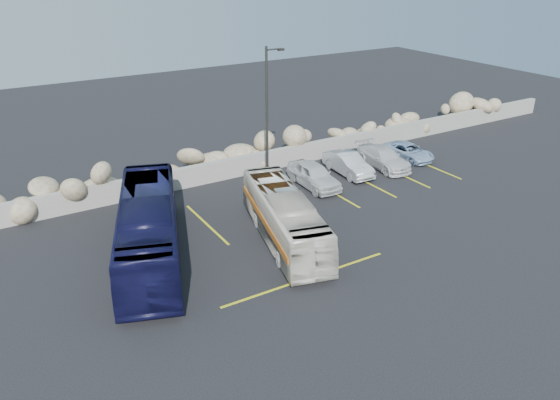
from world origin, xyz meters
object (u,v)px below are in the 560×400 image
vintage_bus (284,217)px  tour_coach (149,229)px  car_c (383,158)px  lamppost (268,115)px  car_b (348,164)px  car_a (314,175)px  car_d (408,151)px

vintage_bus → tour_coach: size_ratio=0.83×
tour_coach → car_c: 16.69m
lamppost → tour_coach: (-8.50, -4.21, -2.86)m
lamppost → car_b: (5.24, -0.72, -3.65)m
vintage_bus → car_c: (10.44, 4.97, -0.57)m
lamppost → car_c: 8.72m
lamppost → car_c: (7.85, -0.97, -3.67)m
tour_coach → car_a: bearing=34.9°
car_b → lamppost: bearing=175.7°
car_d → car_c: bearing=-176.0°
car_b → car_c: bearing=-2.0°
car_b → car_c: 2.62m
lamppost → car_b: bearing=-7.8°
vintage_bus → tour_coach: tour_coach is taller
lamppost → car_d: size_ratio=2.18×
lamppost → car_a: bearing=-28.4°
car_b → car_d: bearing=4.4°
car_a → car_d: size_ratio=1.12×
car_a → car_d: bearing=6.4°
vintage_bus → car_d: vintage_bus is taller
lamppost → vintage_bus: size_ratio=0.93×
car_a → car_c: size_ratio=0.95×
vintage_bus → car_a: 6.81m
car_b → car_c: (2.61, -0.25, -0.02)m
car_b → car_d: (5.06, 0.08, -0.14)m
car_a → car_d: 8.01m
car_a → lamppost: bearing=153.5°
vintage_bus → car_d: size_ratio=2.34×
tour_coach → car_b: size_ratio=2.62×
tour_coach → car_a: size_ratio=2.51×
vintage_bus → tour_coach: (-5.91, 1.73, 0.24)m
car_a → vintage_bus: bearing=-134.3°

